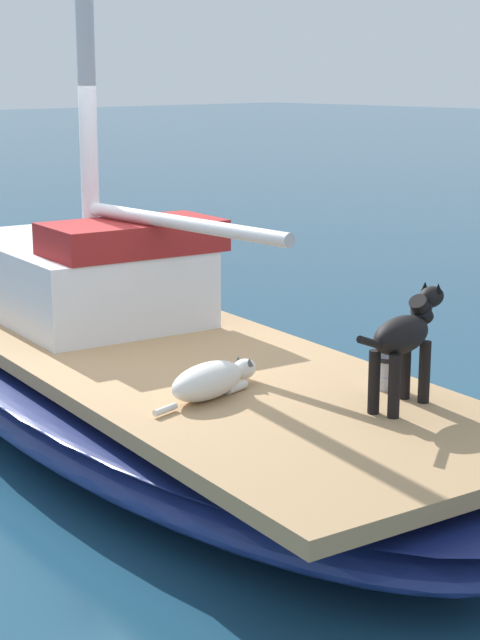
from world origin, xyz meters
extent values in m
plane|color=navy|center=(0.00, 0.00, 0.00)|extent=(120.00, 120.00, 0.00)
ellipsoid|color=navy|center=(0.00, 0.00, 0.28)|extent=(3.61, 7.51, 0.56)
ellipsoid|color=navy|center=(0.00, 0.00, 0.46)|extent=(3.63, 7.54, 0.08)
cube|color=tan|center=(0.00, 0.00, 0.61)|extent=(3.08, 6.87, 0.10)
cylinder|color=silver|center=(0.14, -0.21, 1.56)|extent=(0.10, 2.20, 0.10)
cube|color=silver|center=(0.19, 1.18, 0.96)|extent=(1.73, 2.39, 0.60)
cube|color=maroon|center=(0.19, 0.41, 1.38)|extent=(1.42, 0.90, 0.24)
ellipsoid|color=silver|center=(-0.55, -1.30, 0.77)|extent=(0.64, 0.36, 0.22)
ellipsoid|color=silver|center=(-0.19, -1.24, 0.76)|extent=(0.22, 0.16, 0.13)
cone|color=#504E4A|center=(-0.19, -1.19, 0.82)|extent=(0.05, 0.05, 0.05)
cone|color=#504E4A|center=(-0.18, -1.28, 0.82)|extent=(0.05, 0.05, 0.05)
cylinder|color=silver|center=(-0.35, -1.21, 0.69)|extent=(0.19, 0.09, 0.06)
cylinder|color=silver|center=(-0.33, -1.33, 0.69)|extent=(0.19, 0.09, 0.06)
cylinder|color=silver|center=(-0.93, -1.37, 0.69)|extent=(0.18, 0.07, 0.04)
ellipsoid|color=black|center=(0.17, -2.21, 1.11)|extent=(0.55, 0.30, 0.22)
cylinder|color=black|center=(0.34, -2.12, 0.85)|extent=(0.07, 0.07, 0.38)
cylinder|color=black|center=(0.36, -2.25, 0.85)|extent=(0.07, 0.07, 0.38)
cylinder|color=black|center=(-0.02, -2.18, 0.85)|extent=(0.07, 0.07, 0.38)
cylinder|color=black|center=(0.00, -2.31, 0.85)|extent=(0.07, 0.07, 0.38)
cylinder|color=black|center=(0.40, -2.17, 1.22)|extent=(0.20, 0.14, 0.19)
ellipsoid|color=black|center=(0.52, -2.15, 1.27)|extent=(0.24, 0.16, 0.13)
cone|color=black|center=(0.51, -2.11, 1.33)|extent=(0.05, 0.05, 0.06)
cone|color=black|center=(0.52, -2.20, 1.33)|extent=(0.05, 0.05, 0.06)
torus|color=black|center=(0.40, -2.17, 1.22)|extent=(0.14, 0.15, 0.10)
cylinder|color=black|center=(-0.19, -2.27, 1.14)|extent=(0.23, 0.08, 0.12)
cylinder|color=#B7B7BC|center=(0.42, -1.91, 0.70)|extent=(0.16, 0.16, 0.08)
cylinder|color=#B7B7BC|center=(0.42, -1.91, 0.79)|extent=(0.13, 0.13, 0.10)
cylinder|color=black|center=(0.42, -1.91, 0.86)|extent=(0.15, 0.15, 0.03)
camera|label=1|loc=(-4.53, -5.92, 2.61)|focal=58.58mm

